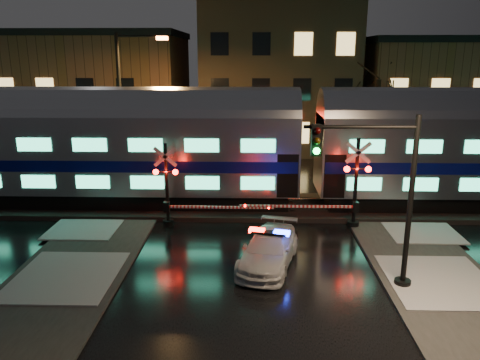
% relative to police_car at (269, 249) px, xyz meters
% --- Properties ---
extents(ground, '(120.00, 120.00, 0.00)m').
position_rel_police_car_xyz_m(ground, '(-0.66, 1.62, -0.63)').
color(ground, black).
rests_on(ground, ground).
extents(ballast, '(90.00, 4.20, 0.24)m').
position_rel_police_car_xyz_m(ballast, '(-0.66, 6.62, -0.51)').
color(ballast, black).
rests_on(ballast, ground).
extents(sidewalk_left, '(4.00, 20.00, 0.12)m').
position_rel_police_car_xyz_m(sidewalk_left, '(-7.16, -4.38, -0.57)').
color(sidewalk_left, '#2D2D2D').
rests_on(sidewalk_left, ground).
extents(sidewalk_right, '(4.00, 20.00, 0.12)m').
position_rel_police_car_xyz_m(sidewalk_right, '(5.84, -4.38, -0.57)').
color(sidewalk_right, '#2D2D2D').
rests_on(sidewalk_right, ground).
extents(building_left, '(14.00, 10.00, 9.00)m').
position_rel_police_car_xyz_m(building_left, '(-13.66, 23.62, 3.87)').
color(building_left, brown).
rests_on(building_left, ground).
extents(building_mid, '(12.00, 11.00, 11.50)m').
position_rel_police_car_xyz_m(building_mid, '(1.34, 24.12, 5.12)').
color(building_mid, brown).
rests_on(building_mid, ground).
extents(building_right, '(12.00, 10.00, 8.50)m').
position_rel_police_car_xyz_m(building_right, '(14.34, 23.62, 3.62)').
color(building_right, brown).
rests_on(building_right, ground).
extents(train, '(51.00, 3.12, 5.92)m').
position_rel_police_car_xyz_m(train, '(2.12, 6.61, 2.75)').
color(train, black).
rests_on(train, ballast).
extents(police_car, '(2.75, 4.62, 1.41)m').
position_rel_police_car_xyz_m(police_car, '(0.00, 0.00, 0.00)').
color(police_car, silver).
rests_on(police_car, ground).
extents(crossing_signal_right, '(5.87, 0.66, 4.16)m').
position_rel_police_car_xyz_m(crossing_signal_right, '(3.62, 3.92, 1.09)').
color(crossing_signal_right, black).
rests_on(crossing_signal_right, ground).
extents(crossing_signal_left, '(5.47, 0.64, 3.88)m').
position_rel_police_car_xyz_m(crossing_signal_left, '(-4.14, 3.92, 0.96)').
color(crossing_signal_left, black).
rests_on(crossing_signal_left, ground).
extents(traffic_light, '(3.80, 0.69, 5.88)m').
position_rel_police_car_xyz_m(traffic_light, '(3.56, -1.70, 2.49)').
color(traffic_light, black).
rests_on(traffic_light, ground).
extents(streetlight, '(2.97, 0.31, 8.88)m').
position_rel_police_car_xyz_m(streetlight, '(-7.93, 10.62, 4.48)').
color(streetlight, black).
rests_on(streetlight, ground).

